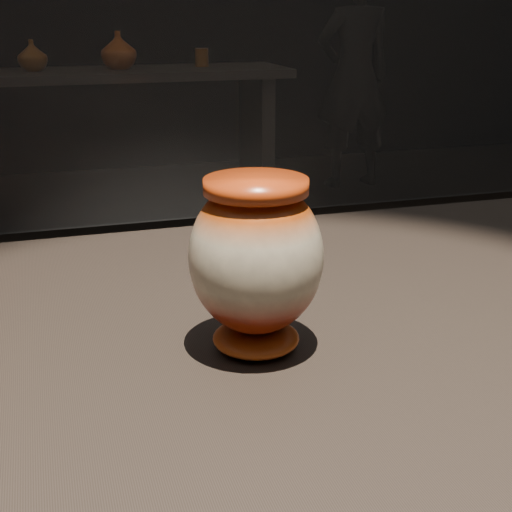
{
  "coord_description": "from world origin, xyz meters",
  "views": [
    {
      "loc": [
        -0.32,
        -0.73,
        1.25
      ],
      "look_at": [
        -0.11,
        -0.07,
        1.01
      ],
      "focal_mm": 50.0,
      "sensor_mm": 36.0,
      "label": 1
    }
  ],
  "objects": [
    {
      "name": "display_plinth",
      "position": [
        0.0,
        0.0,
        0.63
      ],
      "size": [
        2.0,
        0.8,
        0.9
      ],
      "color": "black",
      "rests_on": "ground"
    },
    {
      "name": "main_vase",
      "position": [
        -0.11,
        -0.07,
        1.0
      ],
      "size": [
        0.15,
        0.15,
        0.19
      ],
      "rotation": [
        0.0,
        0.0,
        0.06
      ],
      "color": "maroon",
      "rests_on": "display_plinth"
    },
    {
      "name": "back_shelf",
      "position": [
        0.13,
        3.52,
        0.64
      ],
      "size": [
        2.0,
        0.6,
        0.9
      ],
      "color": "black",
      "rests_on": "ground"
    },
    {
      "name": "back_vase_left",
      "position": [
        -0.31,
        3.53,
        0.98
      ],
      "size": [
        0.2,
        0.2,
        0.17
      ],
      "primitive_type": "imported",
      "rotation": [
        0.0,
        0.0,
        2.88
      ],
      "color": "#924815",
      "rests_on": "back_shelf"
    },
    {
      "name": "back_vase_mid",
      "position": [
        0.16,
        3.52,
        1.0
      ],
      "size": [
        0.28,
        0.28,
        0.21
      ],
      "primitive_type": "imported",
      "rotation": [
        0.0,
        0.0,
        5.4
      ],
      "color": "maroon",
      "rests_on": "back_shelf"
    },
    {
      "name": "back_vase_right",
      "position": [
        0.66,
        3.57,
        0.95
      ],
      "size": [
        0.08,
        0.08,
        0.11
      ],
      "primitive_type": "cylinder",
      "color": "#924815",
      "rests_on": "back_shelf"
    },
    {
      "name": "visitor",
      "position": [
        1.83,
        3.96,
        0.78
      ],
      "size": [
        0.58,
        0.39,
        1.55
      ],
      "primitive_type": "imported",
      "rotation": [
        0.0,
        0.0,
        3.18
      ],
      "color": "black",
      "rests_on": "ground"
    }
  ]
}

